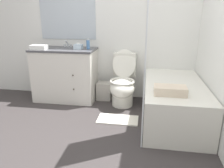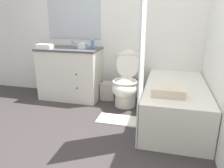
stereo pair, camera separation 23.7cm
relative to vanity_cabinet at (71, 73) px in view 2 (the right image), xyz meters
name	(u,v)px [view 2 (the right image)]	position (x,y,z in m)	size (l,w,h in m)	color
ground_plane	(87,150)	(0.79, -1.38, -0.43)	(14.00, 14.00, 0.00)	#383333
wall_back	(120,22)	(0.78, 0.28, 0.82)	(8.00, 0.06, 2.50)	silver
wall_right	(222,26)	(2.10, -0.56, 0.82)	(0.05, 2.64, 2.50)	silver
vanity_cabinet	(71,73)	(0.00, 0.00, 0.00)	(1.00, 0.55, 0.85)	silver
sink_faucet	(73,44)	(0.00, 0.18, 0.45)	(0.14, 0.12, 0.12)	silver
toilet	(126,84)	(0.96, -0.09, -0.09)	(0.38, 0.66, 0.85)	silver
bathtub	(175,103)	(1.68, -0.49, -0.17)	(0.76, 1.49, 0.51)	silver
shower_curtain	(142,52)	(1.29, -1.04, 0.58)	(0.01, 0.41, 2.01)	white
wastebasket	(108,91)	(0.63, 0.08, -0.29)	(0.24, 0.20, 0.29)	#B7B2A8
tissue_box	(83,46)	(0.25, -0.02, 0.46)	(0.12, 0.13, 0.10)	silver
soap_dispenser	(92,44)	(0.40, 0.01, 0.49)	(0.05, 0.05, 0.17)	#4C7AB2
hand_towel_folded	(45,46)	(-0.34, -0.15, 0.45)	(0.25, 0.15, 0.07)	white
bath_towel_folded	(168,92)	(1.58, -0.91, 0.13)	(0.36, 0.20, 0.10)	beige
bath_mat	(118,120)	(0.96, -0.64, -0.43)	(0.55, 0.29, 0.02)	silver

